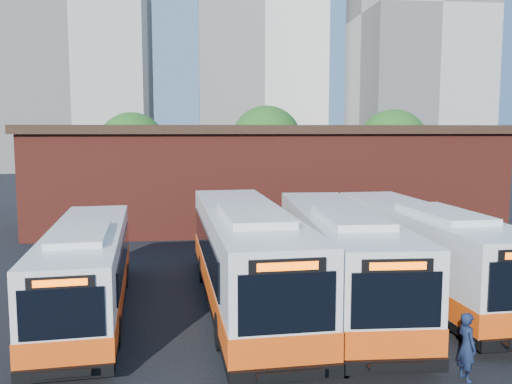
{
  "coord_description": "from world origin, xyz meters",
  "views": [
    {
      "loc": [
        -4.25,
        -15.94,
        6.13
      ],
      "look_at": [
        -1.83,
        7.02,
        3.47
      ],
      "focal_mm": 38.0,
      "sensor_mm": 36.0,
      "label": 1
    }
  ],
  "objects": [
    {
      "name": "ground",
      "position": [
        0.0,
        0.0,
        0.0
      ],
      "size": [
        220.0,
        220.0,
        0.0
      ],
      "primitive_type": "plane",
      "color": "black"
    },
    {
      "name": "bus_west",
      "position": [
        -7.99,
        2.1,
        1.4
      ],
      "size": [
        3.35,
        11.46,
        3.08
      ],
      "rotation": [
        0.0,
        0.0,
        0.09
      ],
      "color": "silver",
      "rests_on": "ground"
    },
    {
      "name": "bus_midwest",
      "position": [
        -2.67,
        2.28,
        1.64
      ],
      "size": [
        3.55,
        13.39,
        3.61
      ],
      "rotation": [
        0.0,
        0.0,
        0.06
      ],
      "color": "silver",
      "rests_on": "ground"
    },
    {
      "name": "bus_mideast",
      "position": [
        0.61,
        2.26,
        1.58
      ],
      "size": [
        3.06,
        12.83,
        3.47
      ],
      "rotation": [
        0.0,
        0.0,
        -0.03
      ],
      "color": "silver",
      "rests_on": "ground"
    },
    {
      "name": "bus_east",
      "position": [
        4.01,
        3.12,
        1.54
      ],
      "size": [
        3.21,
        12.53,
        3.38
      ],
      "rotation": [
        0.0,
        0.0,
        0.05
      ],
      "color": "silver",
      "rests_on": "ground"
    },
    {
      "name": "transit_worker",
      "position": [
        2.23,
        -3.81,
        0.85
      ],
      "size": [
        0.47,
        0.66,
        1.7
      ],
      "primitive_type": "imported",
      "rotation": [
        0.0,
        0.0,
        1.68
      ],
      "color": "#121B34",
      "rests_on": "ground"
    },
    {
      "name": "depot_building",
      "position": [
        0.0,
        20.0,
        3.26
      ],
      "size": [
        28.6,
        12.6,
        6.4
      ],
      "color": "maroon",
      "rests_on": "ground"
    },
    {
      "name": "tree_west",
      "position": [
        -10.0,
        32.0,
        4.64
      ],
      "size": [
        6.0,
        6.0,
        7.65
      ],
      "color": "#382314",
      "rests_on": "ground"
    },
    {
      "name": "tree_mid",
      "position": [
        2.0,
        34.0,
        5.08
      ],
      "size": [
        6.56,
        6.56,
        8.36
      ],
      "color": "#382314",
      "rests_on": "ground"
    },
    {
      "name": "tree_east",
      "position": [
        13.0,
        31.0,
        4.83
      ],
      "size": [
        6.24,
        6.24,
        7.96
      ],
      "color": "#382314",
      "rests_on": "ground"
    },
    {
      "name": "tower_right",
      "position": [
        30.0,
        68.0,
        24.34
      ],
      "size": [
        18.0,
        18.0,
        49.2
      ],
      "color": "#A9A69B",
      "rests_on": "ground"
    }
  ]
}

